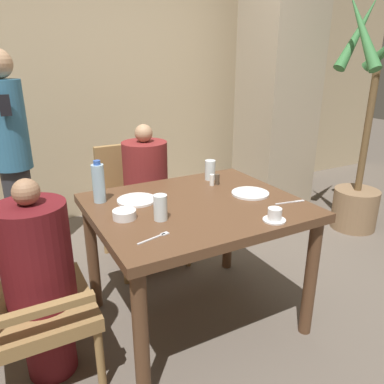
{
  "coord_description": "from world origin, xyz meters",
  "views": [
    {
      "loc": [
        -0.93,
        -1.67,
        1.52
      ],
      "look_at": [
        0.0,
        0.05,
        0.81
      ],
      "focal_mm": 35.0,
      "sensor_mm": 36.0,
      "label": 1
    }
  ],
  "objects_px": {
    "chair_left_side": "(8,300)",
    "diner_in_far_chair": "(146,196)",
    "chair_far_side": "(140,200)",
    "plate_main_left": "(137,200)",
    "water_bottle": "(99,183)",
    "potted_palm": "(363,156)",
    "diner_in_left_chair": "(40,280)",
    "glass_tall_mid": "(210,170)",
    "standing_host": "(12,154)",
    "plate_main_right": "(250,193)",
    "bowl_small": "(124,214)",
    "teacup_with_saucer": "(275,216)",
    "glass_tall_near": "(160,208)"
  },
  "relations": [
    {
      "from": "teacup_with_saucer",
      "to": "bowl_small",
      "type": "xyz_separation_m",
      "value": [
        -0.64,
        0.38,
        -0.01
      ]
    },
    {
      "from": "chair_far_side",
      "to": "diner_in_far_chair",
      "type": "distance_m",
      "value": 0.17
    },
    {
      "from": "chair_far_side",
      "to": "teacup_with_saucer",
      "type": "relative_size",
      "value": 7.82
    },
    {
      "from": "plate_main_right",
      "to": "diner_in_left_chair",
      "type": "bearing_deg",
      "value": 178.67
    },
    {
      "from": "water_bottle",
      "to": "chair_far_side",
      "type": "bearing_deg",
      "value": 53.72
    },
    {
      "from": "chair_left_side",
      "to": "diner_in_left_chair",
      "type": "xyz_separation_m",
      "value": [
        0.15,
        0.0,
        0.06
      ]
    },
    {
      "from": "standing_host",
      "to": "plate_main_left",
      "type": "height_order",
      "value": "standing_host"
    },
    {
      "from": "plate_main_left",
      "to": "water_bottle",
      "type": "height_order",
      "value": "water_bottle"
    },
    {
      "from": "chair_far_side",
      "to": "water_bottle",
      "type": "relative_size",
      "value": 3.74
    },
    {
      "from": "plate_main_right",
      "to": "glass_tall_mid",
      "type": "distance_m",
      "value": 0.36
    },
    {
      "from": "chair_left_side",
      "to": "chair_far_side",
      "type": "relative_size",
      "value": 1.0
    },
    {
      "from": "potted_palm",
      "to": "teacup_with_saucer",
      "type": "bearing_deg",
      "value": -154.23
    },
    {
      "from": "plate_main_left",
      "to": "plate_main_right",
      "type": "xyz_separation_m",
      "value": [
        0.62,
        -0.21,
        0.0
      ]
    },
    {
      "from": "chair_far_side",
      "to": "plate_main_right",
      "type": "xyz_separation_m",
      "value": [
        0.35,
        -0.92,
        0.3
      ]
    },
    {
      "from": "standing_host",
      "to": "chair_left_side",
      "type": "bearing_deg",
      "value": -97.33
    },
    {
      "from": "plate_main_right",
      "to": "bowl_small",
      "type": "distance_m",
      "value": 0.76
    },
    {
      "from": "plate_main_left",
      "to": "glass_tall_mid",
      "type": "distance_m",
      "value": 0.58
    },
    {
      "from": "chair_far_side",
      "to": "diner_in_far_chair",
      "type": "height_order",
      "value": "diner_in_far_chair"
    },
    {
      "from": "water_bottle",
      "to": "plate_main_left",
      "type": "bearing_deg",
      "value": -25.65
    },
    {
      "from": "chair_left_side",
      "to": "plate_main_left",
      "type": "height_order",
      "value": "chair_left_side"
    },
    {
      "from": "diner_in_far_chair",
      "to": "water_bottle",
      "type": "bearing_deg",
      "value": -133.84
    },
    {
      "from": "plate_main_left",
      "to": "glass_tall_mid",
      "type": "xyz_separation_m",
      "value": [
        0.56,
        0.14,
        0.06
      ]
    },
    {
      "from": "chair_far_side",
      "to": "glass_tall_mid",
      "type": "distance_m",
      "value": 0.73
    },
    {
      "from": "bowl_small",
      "to": "diner_in_left_chair",
      "type": "bearing_deg",
      "value": 178.37
    },
    {
      "from": "diner_in_left_chair",
      "to": "potted_palm",
      "type": "xyz_separation_m",
      "value": [
        2.78,
        0.44,
        0.17
      ]
    },
    {
      "from": "chair_left_side",
      "to": "glass_tall_near",
      "type": "distance_m",
      "value": 0.81
    },
    {
      "from": "plate_main_right",
      "to": "plate_main_left",
      "type": "bearing_deg",
      "value": 161.08
    },
    {
      "from": "diner_in_far_chair",
      "to": "potted_palm",
      "type": "height_order",
      "value": "potted_palm"
    },
    {
      "from": "water_bottle",
      "to": "standing_host",
      "type": "bearing_deg",
      "value": 109.52
    },
    {
      "from": "chair_left_side",
      "to": "water_bottle",
      "type": "height_order",
      "value": "water_bottle"
    },
    {
      "from": "diner_in_far_chair",
      "to": "glass_tall_mid",
      "type": "bearing_deg",
      "value": -56.06
    },
    {
      "from": "potted_palm",
      "to": "water_bottle",
      "type": "height_order",
      "value": "potted_palm"
    },
    {
      "from": "diner_in_left_chair",
      "to": "teacup_with_saucer",
      "type": "relative_size",
      "value": 9.1
    },
    {
      "from": "chair_left_side",
      "to": "teacup_with_saucer",
      "type": "relative_size",
      "value": 7.82
    },
    {
      "from": "diner_in_far_chair",
      "to": "plate_main_left",
      "type": "bearing_deg",
      "value": -116.02
    },
    {
      "from": "bowl_small",
      "to": "glass_tall_mid",
      "type": "height_order",
      "value": "glass_tall_mid"
    },
    {
      "from": "diner_in_left_chair",
      "to": "diner_in_far_chair",
      "type": "distance_m",
      "value": 1.13
    },
    {
      "from": "teacup_with_saucer",
      "to": "bowl_small",
      "type": "bearing_deg",
      "value": 149.38
    },
    {
      "from": "chair_left_side",
      "to": "teacup_with_saucer",
      "type": "bearing_deg",
      "value": -17.83
    },
    {
      "from": "bowl_small",
      "to": "potted_palm",
      "type": "bearing_deg",
      "value": 10.84
    },
    {
      "from": "plate_main_right",
      "to": "water_bottle",
      "type": "xyz_separation_m",
      "value": [
        -0.81,
        0.3,
        0.1
      ]
    },
    {
      "from": "chair_far_side",
      "to": "standing_host",
      "type": "bearing_deg",
      "value": 154.12
    },
    {
      "from": "standing_host",
      "to": "glass_tall_mid",
      "type": "relative_size",
      "value": 12.24
    },
    {
      "from": "chair_left_side",
      "to": "diner_in_far_chair",
      "type": "height_order",
      "value": "diner_in_far_chair"
    },
    {
      "from": "bowl_small",
      "to": "glass_tall_near",
      "type": "relative_size",
      "value": 0.91
    },
    {
      "from": "plate_main_left",
      "to": "teacup_with_saucer",
      "type": "height_order",
      "value": "teacup_with_saucer"
    },
    {
      "from": "chair_far_side",
      "to": "teacup_with_saucer",
      "type": "distance_m",
      "value": 1.34
    },
    {
      "from": "diner_in_left_chair",
      "to": "potted_palm",
      "type": "height_order",
      "value": "potted_palm"
    },
    {
      "from": "standing_host",
      "to": "plate_main_right",
      "type": "bearing_deg",
      "value": -48.56
    },
    {
      "from": "diner_in_left_chair",
      "to": "standing_host",
      "type": "distance_m",
      "value": 1.33
    }
  ]
}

